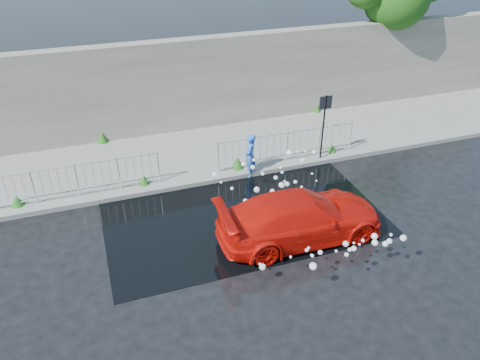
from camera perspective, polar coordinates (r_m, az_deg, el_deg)
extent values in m
plane|color=black|center=(13.14, -0.50, -6.90)|extent=(90.00, 90.00, 0.00)
cube|color=slate|center=(17.16, -5.82, 3.18)|extent=(30.00, 4.00, 0.15)
cube|color=slate|center=(15.46, -4.03, -0.12)|extent=(30.00, 0.25, 0.16)
cube|color=#625F53|center=(18.39, -7.81, 11.27)|extent=(30.00, 0.60, 3.50)
cube|color=black|center=(14.02, 0.14, -4.08)|extent=(8.00, 5.00, 0.01)
cylinder|color=black|center=(16.40, 10.07, 6.05)|extent=(0.06, 0.06, 2.50)
cube|color=black|center=(16.01, 10.40, 9.28)|extent=(0.45, 0.04, 0.45)
cylinder|color=#332114|center=(23.04, 17.55, 15.85)|extent=(0.36, 0.36, 5.00)
cylinder|color=silver|center=(15.20, -9.93, 1.57)|extent=(0.05, 0.05, 1.10)
cylinder|color=silver|center=(14.87, -19.59, 1.68)|extent=(5.00, 0.04, 0.04)
cylinder|color=silver|center=(15.34, -18.97, -1.40)|extent=(5.00, 0.04, 0.04)
cylinder|color=silver|center=(15.56, -2.69, 2.78)|extent=(0.05, 0.05, 1.10)
cylinder|color=silver|center=(17.45, 13.31, 5.27)|extent=(0.05, 0.05, 1.10)
cylinder|color=silver|center=(16.11, 5.86, 5.78)|extent=(5.00, 0.04, 0.04)
cylinder|color=silver|center=(16.54, 5.68, 2.81)|extent=(5.00, 0.04, 0.04)
cone|color=#124111|center=(15.55, -25.56, -2.28)|extent=(0.40, 0.40, 0.33)
cone|color=#124111|center=(15.39, -11.66, 0.10)|extent=(0.36, 0.36, 0.33)
cone|color=#124111|center=(15.95, -0.30, 2.16)|extent=(0.44, 0.44, 0.40)
cone|color=#124111|center=(17.32, 11.08, 3.88)|extent=(0.38, 0.38, 0.31)
cone|color=#124111|center=(18.42, -16.44, 5.03)|extent=(0.42, 0.42, 0.40)
cone|color=#124111|center=(20.62, 9.37, 8.66)|extent=(0.34, 0.34, 0.32)
sphere|color=white|center=(14.18, -3.12, 0.69)|extent=(0.16, 0.16, 0.16)
sphere|color=white|center=(15.05, 7.60, 2.38)|extent=(0.13, 0.13, 0.13)
sphere|color=white|center=(13.94, 8.81, -3.05)|extent=(0.10, 0.10, 0.10)
sphere|color=white|center=(14.55, 0.42, 1.97)|extent=(0.15, 0.15, 0.15)
sphere|color=white|center=(15.49, 7.97, 3.46)|extent=(0.09, 0.09, 0.09)
sphere|color=white|center=(14.10, 8.33, -3.29)|extent=(0.08, 0.08, 0.08)
sphere|color=white|center=(14.41, 7.51, -0.86)|extent=(0.09, 0.09, 0.09)
sphere|color=white|center=(15.12, 5.99, 3.33)|extent=(0.18, 0.18, 0.18)
sphere|color=white|center=(15.37, 9.00, 3.40)|extent=(0.13, 0.13, 0.13)
sphere|color=white|center=(14.56, 1.56, 1.57)|extent=(0.15, 0.15, 0.15)
sphere|color=white|center=(14.38, 6.75, -0.21)|extent=(0.12, 0.12, 0.12)
sphere|color=white|center=(14.81, 9.31, -0.08)|extent=(0.06, 0.06, 0.06)
sphere|color=white|center=(14.44, 4.36, 0.29)|extent=(0.13, 0.13, 0.13)
sphere|color=white|center=(13.65, 0.67, -2.58)|extent=(0.14, 0.14, 0.14)
sphere|color=white|center=(14.30, 5.75, -0.49)|extent=(0.15, 0.15, 0.15)
sphere|color=white|center=(13.81, -2.33, -0.28)|extent=(0.07, 0.07, 0.07)
sphere|color=white|center=(14.37, 10.35, -1.75)|extent=(0.06, 0.06, 0.06)
sphere|color=white|center=(14.72, 1.69, 2.45)|extent=(0.10, 0.10, 0.10)
sphere|color=white|center=(13.85, 4.47, -2.49)|extent=(0.07, 0.07, 0.07)
sphere|color=white|center=(14.14, 5.10, -0.62)|extent=(0.18, 0.18, 0.18)
sphere|color=white|center=(13.59, 4.51, -3.89)|extent=(0.16, 0.16, 0.16)
sphere|color=white|center=(14.39, 5.16, 0.95)|extent=(0.10, 0.10, 0.10)
sphere|color=white|center=(13.90, -1.00, -1.04)|extent=(0.10, 0.10, 0.10)
sphere|color=white|center=(14.21, 9.56, -1.83)|extent=(0.06, 0.06, 0.06)
sphere|color=white|center=(13.51, -1.17, -3.80)|extent=(0.13, 0.13, 0.13)
sphere|color=white|center=(14.18, 3.96, -1.39)|extent=(0.15, 0.15, 0.15)
sphere|color=white|center=(14.88, 4.96, 1.56)|extent=(0.10, 0.10, 0.10)
sphere|color=white|center=(14.41, 2.78, 0.77)|extent=(0.11, 0.11, 0.11)
sphere|color=white|center=(15.51, 7.00, 3.45)|extent=(0.08, 0.08, 0.08)
sphere|color=white|center=(14.61, 8.78, 0.77)|extent=(0.07, 0.07, 0.07)
sphere|color=white|center=(14.31, 7.87, -1.28)|extent=(0.06, 0.06, 0.06)
sphere|color=white|center=(14.45, 5.46, -0.14)|extent=(0.07, 0.07, 0.07)
sphere|color=white|center=(14.44, 11.47, -2.48)|extent=(0.17, 0.17, 0.17)
sphere|color=white|center=(14.22, 7.53, -1.44)|extent=(0.15, 0.15, 0.15)
sphere|color=white|center=(13.95, 2.05, -1.17)|extent=(0.18, 0.18, 0.18)
sphere|color=white|center=(14.57, 11.90, -2.32)|extent=(0.10, 0.10, 0.10)
sphere|color=white|center=(11.79, 11.65, -8.50)|extent=(0.07, 0.07, 0.07)
sphere|color=white|center=(12.16, 8.13, -8.46)|extent=(0.10, 0.10, 0.10)
sphere|color=white|center=(11.64, 9.76, -8.69)|extent=(0.12, 0.12, 0.12)
sphere|color=white|center=(11.71, 8.36, -8.18)|extent=(0.07, 0.07, 0.07)
sphere|color=white|center=(11.44, 13.70, -8.11)|extent=(0.13, 0.13, 0.13)
sphere|color=white|center=(11.72, 2.44, -10.21)|extent=(0.07, 0.07, 0.07)
sphere|color=white|center=(11.69, 13.22, -8.27)|extent=(0.10, 0.10, 0.10)
sphere|color=white|center=(13.01, 14.35, -7.62)|extent=(0.07, 0.07, 0.07)
sphere|color=white|center=(11.54, 6.19, -9.31)|extent=(0.07, 0.07, 0.07)
sphere|color=white|center=(11.94, 1.89, -9.39)|extent=(0.12, 0.12, 0.12)
sphere|color=white|center=(12.34, 17.29, -7.44)|extent=(0.15, 0.15, 0.15)
sphere|color=white|center=(11.25, 12.87, -8.86)|extent=(0.10, 0.10, 0.10)
sphere|color=white|center=(11.86, 17.75, -7.11)|extent=(0.13, 0.13, 0.13)
sphere|color=white|center=(12.14, 19.28, -6.68)|extent=(0.16, 0.16, 0.16)
sphere|color=white|center=(12.47, 17.92, -6.36)|extent=(0.08, 0.08, 0.08)
sphere|color=white|center=(12.19, 14.75, -7.14)|extent=(0.09, 0.09, 0.09)
sphere|color=white|center=(11.89, 13.70, -7.47)|extent=(0.06, 0.06, 0.06)
sphere|color=white|center=(11.18, 8.81, -9.11)|extent=(0.08, 0.08, 0.08)
sphere|color=white|center=(12.54, 12.76, -7.59)|extent=(0.16, 0.16, 0.16)
sphere|color=white|center=(11.34, 8.71, -9.05)|extent=(0.07, 0.07, 0.07)
sphere|color=white|center=(12.03, 16.12, -7.35)|extent=(0.16, 0.16, 0.16)
sphere|color=white|center=(11.02, 8.89, -10.34)|extent=(0.18, 0.18, 0.18)
sphere|color=white|center=(12.20, 16.06, -6.61)|extent=(0.16, 0.16, 0.16)
sphere|color=white|center=(11.35, 2.75, -10.53)|extent=(0.16, 0.16, 0.16)
imported|color=red|center=(12.84, 7.44, -4.50)|extent=(4.63, 1.92, 1.34)
imported|color=blue|center=(15.51, 1.24, 2.96)|extent=(0.56, 0.65, 1.52)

